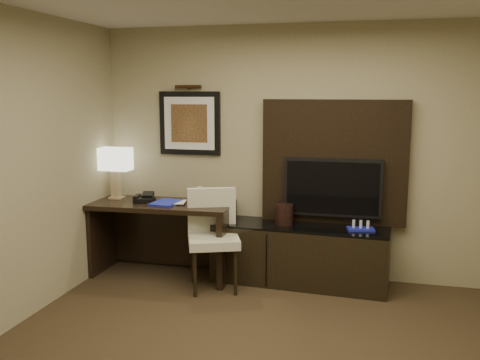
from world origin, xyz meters
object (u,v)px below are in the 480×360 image
(tv, at_px, (333,187))
(water_bottle, at_px, (200,195))
(table_lamp, at_px, (116,171))
(ice_bucket, at_px, (284,214))
(desk, at_px, (163,239))
(minibar_tray, at_px, (361,225))
(desk_phone, at_px, (144,197))
(credenza, at_px, (299,255))
(desk_chair, at_px, (213,239))

(tv, xyz_separation_m, water_bottle, (-1.38, -0.21, -0.11))
(tv, distance_m, table_lamp, 2.39)
(ice_bucket, bearing_deg, table_lamp, -179.30)
(table_lamp, distance_m, water_bottle, 1.03)
(table_lamp, relative_size, ice_bucket, 2.91)
(desk, bearing_deg, water_bottle, 1.90)
(table_lamp, relative_size, minibar_tray, 2.33)
(table_lamp, xyz_separation_m, minibar_tray, (2.69, -0.03, -0.45))
(desk_phone, xyz_separation_m, minibar_tray, (2.30, 0.09, -0.19))
(tv, xyz_separation_m, table_lamp, (-2.38, -0.14, 0.10))
(water_bottle, xyz_separation_m, ice_bucket, (0.90, 0.09, -0.18))
(credenza, relative_size, ice_bucket, 8.61)
(tv, height_order, water_bottle, tv)
(minibar_tray, bearing_deg, desk, -177.99)
(desk, distance_m, minibar_tray, 2.12)
(table_lamp, height_order, ice_bucket, table_lamp)
(desk, relative_size, table_lamp, 2.47)
(tv, bearing_deg, table_lamp, -176.62)
(desk, height_order, water_bottle, water_bottle)
(credenza, xyz_separation_m, desk_phone, (-1.68, -0.12, 0.55))
(desk_chair, bearing_deg, minibar_tray, -8.14)
(desk_chair, bearing_deg, tv, 2.53)
(desk_chair, distance_m, ice_bucket, 0.79)
(ice_bucket, bearing_deg, desk_chair, -149.45)
(desk_chair, bearing_deg, table_lamp, 142.32)
(water_bottle, bearing_deg, desk, -175.69)
(desk, distance_m, desk_phone, 0.50)
(desk, xyz_separation_m, credenza, (1.49, 0.10, -0.09))
(table_lamp, bearing_deg, water_bottle, -3.86)
(minibar_tray, bearing_deg, credenza, 177.56)
(table_lamp, bearing_deg, desk_phone, -16.72)
(desk_chair, bearing_deg, water_bottle, 107.78)
(desk_chair, relative_size, water_bottle, 5.54)
(desk_chair, bearing_deg, desk, 136.75)
(desk_phone, bearing_deg, credenza, -4.51)
(desk_phone, bearing_deg, tv, -1.16)
(desk_phone, bearing_deg, desk_chair, -24.64)
(desk, relative_size, tv, 1.52)
(credenza, height_order, water_bottle, water_bottle)
(minibar_tray, bearing_deg, table_lamp, 179.46)
(water_bottle, relative_size, minibar_tray, 0.71)
(table_lamp, bearing_deg, ice_bucket, 0.70)
(tv, bearing_deg, desk_phone, -172.64)
(tv, bearing_deg, desk_chair, -156.10)
(desk_chair, height_order, ice_bucket, desk_chair)
(tv, distance_m, minibar_tray, 0.49)
(water_bottle, bearing_deg, tv, 8.58)
(desk_chair, relative_size, minibar_tray, 3.95)
(desk, height_order, credenza, desk)
(desk_phone, height_order, ice_bucket, desk_phone)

